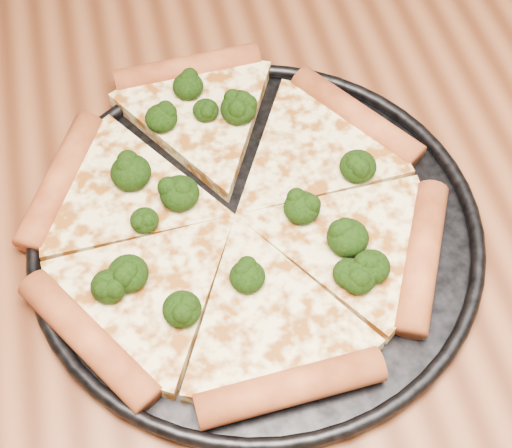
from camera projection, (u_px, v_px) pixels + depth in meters
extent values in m
cube|color=brown|center=(325.00, 198.00, 0.68)|extent=(1.20, 0.90, 0.04)
cylinder|color=black|center=(256.00, 233.00, 0.63)|extent=(0.36, 0.36, 0.01)
torus|color=black|center=(256.00, 228.00, 0.62)|extent=(0.37, 0.37, 0.01)
cylinder|color=#C46231|center=(356.00, 116.00, 0.68)|extent=(0.10, 0.13, 0.03)
cylinder|color=#C46231|center=(188.00, 69.00, 0.72)|extent=(0.14, 0.03, 0.03)
cylinder|color=#C46231|center=(61.00, 180.00, 0.64)|extent=(0.09, 0.13, 0.03)
cylinder|color=#C46231|center=(88.00, 339.00, 0.56)|extent=(0.10, 0.13, 0.03)
cylinder|color=#C46231|center=(290.00, 388.00, 0.54)|extent=(0.14, 0.03, 0.03)
cylinder|color=#C46231|center=(422.00, 256.00, 0.60)|extent=(0.09, 0.13, 0.03)
ellipsoid|color=black|center=(247.00, 277.00, 0.58)|extent=(0.03, 0.03, 0.02)
ellipsoid|color=black|center=(372.00, 267.00, 0.58)|extent=(0.03, 0.03, 0.02)
ellipsoid|color=black|center=(206.00, 110.00, 0.67)|extent=(0.02, 0.02, 0.02)
ellipsoid|color=black|center=(131.00, 172.00, 0.63)|extent=(0.03, 0.03, 0.03)
ellipsoid|color=black|center=(349.00, 273.00, 0.58)|extent=(0.02, 0.02, 0.02)
ellipsoid|color=black|center=(188.00, 86.00, 0.69)|extent=(0.03, 0.03, 0.02)
ellipsoid|color=black|center=(182.00, 309.00, 0.56)|extent=(0.03, 0.03, 0.02)
ellipsoid|color=black|center=(358.00, 166.00, 0.64)|extent=(0.03, 0.03, 0.02)
ellipsoid|color=black|center=(358.00, 278.00, 0.58)|extent=(0.03, 0.03, 0.02)
ellipsoid|color=black|center=(144.00, 220.00, 0.61)|extent=(0.02, 0.02, 0.02)
ellipsoid|color=black|center=(239.00, 105.00, 0.68)|extent=(0.03, 0.03, 0.02)
ellipsoid|color=black|center=(302.00, 208.00, 0.61)|extent=(0.03, 0.03, 0.02)
ellipsoid|color=black|center=(109.00, 286.00, 0.57)|extent=(0.03, 0.03, 0.02)
ellipsoid|color=black|center=(238.00, 109.00, 0.67)|extent=(0.03, 0.03, 0.02)
ellipsoid|color=black|center=(161.00, 118.00, 0.67)|extent=(0.03, 0.03, 0.02)
ellipsoid|color=black|center=(179.00, 193.00, 0.62)|extent=(0.03, 0.03, 0.02)
ellipsoid|color=black|center=(128.00, 273.00, 0.58)|extent=(0.03, 0.03, 0.02)
ellipsoid|color=black|center=(348.00, 238.00, 0.60)|extent=(0.03, 0.03, 0.02)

